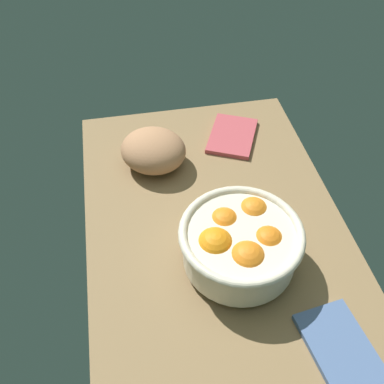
{
  "coord_description": "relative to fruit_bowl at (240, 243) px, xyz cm",
  "views": [
    {
      "loc": [
        54.89,
        -15.19,
        70.18
      ],
      "look_at": [
        -5.05,
        -3.92,
        5.0
      ],
      "focal_mm": 41.52,
      "sensor_mm": 36.0,
      "label": 1
    }
  ],
  "objects": [
    {
      "name": "fruit_bowl",
      "position": [
        0.0,
        0.0,
        0.0
      ],
      "size": [
        22.23,
        22.23,
        10.5
      ],
      "color": "beige",
      "rests_on": "ground"
    },
    {
      "name": "bread_loaf",
      "position": [
        -29.66,
        -11.96,
        -1.87
      ],
      "size": [
        18.94,
        19.45,
        8.39
      ],
      "primitive_type": "ellipsoid",
      "rotation": [
        0.0,
        0.0,
        4.19
      ],
      "color": "tan",
      "rests_on": "ground"
    },
    {
      "name": "ground_plane",
      "position": [
        -9.74,
        -2.04,
        -7.57
      ],
      "size": [
        79.15,
        52.01,
        3.0
      ],
      "primitive_type": "cube",
      "color": "olive"
    },
    {
      "name": "napkin_folded",
      "position": [
        -35.53,
        7.93,
        -5.5
      ],
      "size": [
        17.57,
        15.5,
        1.13
      ],
      "primitive_type": "cube",
      "rotation": [
        0.0,
        0.0,
        -0.43
      ],
      "color": "#B7474F",
      "rests_on": "ground"
    },
    {
      "name": "napkin_spare",
      "position": [
        19.57,
        12.02,
        -5.52
      ],
      "size": [
        16.19,
        11.69,
        1.1
      ],
      "primitive_type": "cube",
      "rotation": [
        0.0,
        0.0,
        0.14
      ],
      "color": "#4C6593",
      "rests_on": "ground"
    }
  ]
}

